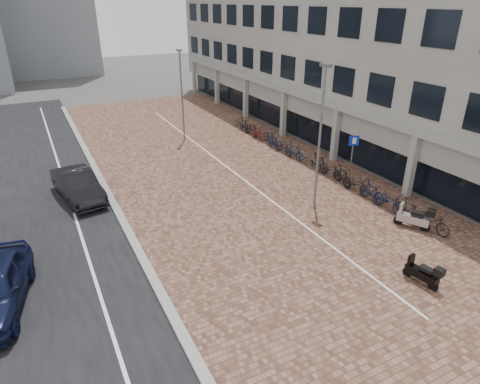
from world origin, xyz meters
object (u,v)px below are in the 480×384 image
(scooter_front, at_px, (413,217))
(parking_sign, at_px, (353,151))
(scooter_mid, at_px, (422,272))
(car_dark, at_px, (78,185))

(scooter_front, relative_size, parking_sign, 0.61)
(scooter_mid, bearing_deg, parking_sign, 56.60)
(scooter_mid, xyz_separation_m, parking_sign, (4.00, 8.48, 1.33))
(scooter_front, bearing_deg, car_dark, 112.89)
(parking_sign, bearing_deg, scooter_mid, -91.11)
(scooter_mid, distance_m, parking_sign, 9.47)
(car_dark, height_order, scooter_mid, car_dark)
(scooter_front, distance_m, scooter_mid, 4.19)
(car_dark, relative_size, scooter_mid, 3.16)
(scooter_front, xyz_separation_m, scooter_mid, (-2.91, -3.01, -0.07))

